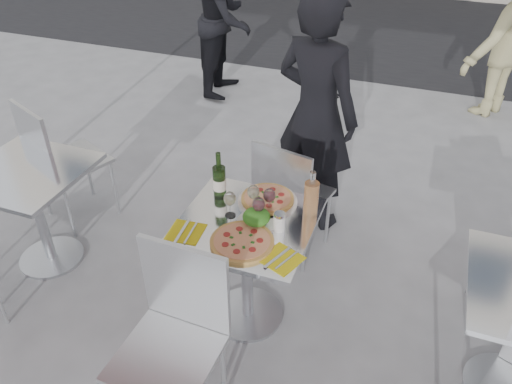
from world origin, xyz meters
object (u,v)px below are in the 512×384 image
(pedestrian_a, at_px, (226,18))
(wineglass_red_a, at_px, (259,205))
(side_chair_lfar, at_px, (56,155))
(salad_plate, at_px, (257,218))
(woman_diner, at_px, (316,115))
(chair_far, at_px, (289,192))
(napkin_left, at_px, (186,232))
(pizza_far, at_px, (268,200))
(wineglass_red_b, at_px, (269,196))
(pizza_near, at_px, (242,242))
(pedestrian_b, at_px, (504,36))
(wineglass_white_b, at_px, (253,193))
(wineglass_white_a, at_px, (230,200))
(chair_near, at_px, (176,327))
(main_table, at_px, (247,251))
(side_table_left, at_px, (33,197))
(napkin_right, at_px, (281,259))
(wine_bottle, at_px, (219,180))
(sugar_shaker, at_px, (279,222))
(carafe, at_px, (311,199))

(pedestrian_a, bearing_deg, wineglass_red_a, -158.59)
(side_chair_lfar, xyz_separation_m, salad_plate, (1.70, -0.42, 0.19))
(woman_diner, bearing_deg, chair_far, 106.36)
(side_chair_lfar, xyz_separation_m, napkin_left, (1.38, -0.62, 0.16))
(pizza_far, relative_size, wineglass_red_b, 2.18)
(pizza_near, distance_m, wineglass_red_b, 0.32)
(side_chair_lfar, relative_size, pedestrian_b, 0.60)
(woman_diner, relative_size, pedestrian_b, 1.06)
(salad_plate, height_order, napkin_left, salad_plate)
(wineglass_white_b, bearing_deg, pizza_near, -80.64)
(wineglass_white_b, height_order, wineglass_red_b, same)
(chair_far, xyz_separation_m, wineglass_white_a, (-0.16, -0.60, 0.31))
(chair_near, relative_size, pizza_far, 2.88)
(main_table, height_order, wineglass_red_b, wineglass_red_b)
(pedestrian_b, xyz_separation_m, wineglass_white_a, (-1.50, -3.61, 0.03))
(woman_diner, height_order, wineglass_red_b, woman_diner)
(chair_far, xyz_separation_m, wineglass_red_b, (0.03, -0.50, 0.31))
(side_table_left, distance_m, pizza_near, 1.57)
(side_table_left, bearing_deg, pedestrian_a, 89.58)
(chair_far, bearing_deg, wineglass_red_a, 102.80)
(wineglass_red_a, bearing_deg, main_table, -155.45)
(napkin_right, bearing_deg, chair_near, -107.60)
(chair_far, height_order, pedestrian_b, pedestrian_b)
(side_chair_lfar, bearing_deg, pizza_near, -176.24)
(pedestrian_a, relative_size, wine_bottle, 5.74)
(pedestrian_a, relative_size, sugar_shaker, 15.83)
(salad_plate, distance_m, carafe, 0.31)
(wineglass_red_b, bearing_deg, sugar_shaker, -51.22)
(chair_far, bearing_deg, pizza_far, 101.10)
(pizza_far, height_order, wineglass_red_b, wineglass_red_b)
(pedestrian_b, height_order, wineglass_red_a, pedestrian_b)
(chair_near, bearing_deg, wineglass_red_a, 78.76)
(wineglass_white_a, bearing_deg, salad_plate, -5.52)
(pizza_near, bearing_deg, wineglass_white_a, 127.03)
(pedestrian_b, bearing_deg, napkin_right, 17.06)
(wine_bottle, bearing_deg, pizza_far, 9.90)
(wineglass_white_b, bearing_deg, pedestrian_b, 68.25)
(main_table, height_order, wineglass_red_a, wineglass_red_a)
(chair_far, height_order, wineglass_red_a, chair_far)
(pedestrian_b, relative_size, wineglass_red_a, 10.59)
(pizza_far, bearing_deg, wine_bottle, -170.10)
(side_table_left, bearing_deg, pizza_far, 7.92)
(pizza_near, distance_m, pizza_far, 0.39)
(pedestrian_a, relative_size, pizza_near, 5.08)
(pizza_near, xyz_separation_m, pizza_far, (0.00, 0.39, 0.01))
(main_table, xyz_separation_m, napkin_right, (0.27, -0.22, 0.21))
(wineglass_white_a, height_order, napkin_left, wineglass_white_a)
(main_table, height_order, pizza_near, pizza_near)
(pedestrian_a, bearing_deg, chair_far, -153.66)
(napkin_right, bearing_deg, wine_bottle, 164.71)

